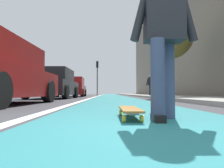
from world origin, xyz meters
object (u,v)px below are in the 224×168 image
(traffic_light, at_px, (97,72))
(street_tree_mid, at_px, (170,37))
(skater_person, at_px, (163,31))
(parked_car_mid, at_px, (53,84))
(skateboard, at_px, (130,110))
(parked_car_far, at_px, (72,88))
(pedestrian_distant, at_px, (151,84))

(traffic_light, bearing_deg, street_tree_mid, -161.97)
(skater_person, height_order, parked_car_mid, skater_person)
(parked_car_mid, xyz_separation_m, traffic_light, (14.96, -1.46, 2.18))
(skateboard, distance_m, street_tree_mid, 9.88)
(parked_car_far, distance_m, traffic_light, 9.77)
(pedestrian_distant, bearing_deg, skater_person, 168.86)
(skateboard, relative_size, skater_person, 0.51)
(skater_person, distance_m, parked_car_far, 14.38)
(parked_car_far, relative_size, street_tree_mid, 0.93)
(parked_car_mid, bearing_deg, pedestrian_distant, -50.95)
(traffic_light, bearing_deg, parked_car_far, 171.19)
(street_tree_mid, bearing_deg, skater_person, 162.57)
(skateboard, bearing_deg, traffic_light, 3.81)
(parked_car_mid, bearing_deg, parked_car_far, -0.02)
(skateboard, xyz_separation_m, street_tree_mid, (8.79, -3.15, 3.22))
(parked_car_far, distance_m, street_tree_mid, 8.38)
(skateboard, distance_m, pedestrian_distant, 13.47)
(skateboard, bearing_deg, parked_car_mid, 19.97)
(parked_car_far, height_order, traffic_light, traffic_light)
(skater_person, xyz_separation_m, street_tree_mid, (8.94, -2.81, 2.38))
(skateboard, xyz_separation_m, parked_car_mid, (8.27, 3.01, 0.62))
(skater_person, distance_m, pedestrian_distant, 13.52)
(skater_person, distance_m, street_tree_mid, 9.67)
(skater_person, bearing_deg, parked_car_far, 13.48)
(parked_car_far, bearing_deg, street_tree_mid, -129.27)
(skateboard, distance_m, skater_person, 0.92)
(parked_car_mid, bearing_deg, skater_person, -158.29)
(parked_car_mid, distance_m, pedestrian_distant, 7.68)
(traffic_light, height_order, street_tree_mid, street_tree_mid)
(skateboard, relative_size, pedestrian_distant, 0.51)
(pedestrian_distant, bearing_deg, parked_car_far, 83.14)
(street_tree_mid, bearing_deg, parked_car_far, 50.73)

